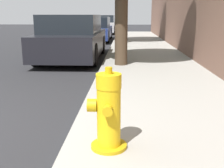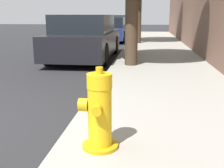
# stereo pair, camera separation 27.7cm
# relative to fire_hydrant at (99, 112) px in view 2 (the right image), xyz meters

# --- Properties ---
(sidewalk_slab) EXTENTS (2.64, 40.00, 0.12)m
(sidewalk_slab) POSITION_rel_fire_hydrant_xyz_m (0.85, 0.23, -0.43)
(sidewalk_slab) COLOR #99968E
(sidewalk_slab) RESTS_ON ground_plane
(fire_hydrant) EXTENTS (0.39, 0.39, 0.82)m
(fire_hydrant) POSITION_rel_fire_hydrant_xyz_m (0.00, 0.00, 0.00)
(fire_hydrant) COLOR #C39C11
(fire_hydrant) RESTS_ON sidewalk_slab
(parked_car_near) EXTENTS (1.82, 4.46, 1.42)m
(parked_car_near) POSITION_rel_fire_hydrant_xyz_m (-1.54, 6.50, 0.20)
(parked_car_near) COLOR black
(parked_car_near) RESTS_ON ground_plane
(parked_car_mid) EXTENTS (1.73, 4.56, 1.31)m
(parked_car_mid) POSITION_rel_fire_hydrant_xyz_m (-1.55, 13.29, 0.14)
(parked_car_mid) COLOR navy
(parked_car_mid) RESTS_ON ground_plane
(parked_car_far) EXTENTS (1.73, 3.88, 1.40)m
(parked_car_far) POSITION_rel_fire_hydrant_xyz_m (-1.53, 19.47, 0.18)
(parked_car_far) COLOR #B7B7BC
(parked_car_far) RESTS_ON ground_plane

